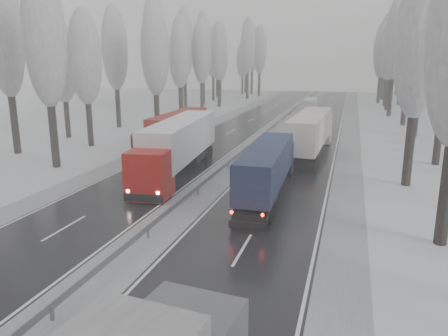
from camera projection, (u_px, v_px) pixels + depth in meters
The scene contains 49 objects.
carriageway_right at pixel (291, 168), 38.94m from camera, with size 7.50×200.00×0.03m, color black.
carriageway_left at pixel (181, 161), 41.78m from camera, with size 7.50×200.00×0.03m, color black.
median_slush at pixel (234, 164), 40.36m from camera, with size 3.00×200.00×0.04m, color #A8ABB1.
shoulder_right at pixel (348, 172), 37.59m from camera, with size 2.40×200.00×0.04m, color #A8ABB1.
shoulder_left at pixel (134, 157), 43.12m from camera, with size 2.40×200.00×0.04m, color #A8ABB1.
median_guardrail at pixel (234, 158), 40.21m from camera, with size 0.12×200.00×0.76m.
tree_18 at pixel (420, 41), 31.09m from camera, with size 3.60×3.60×16.58m.
tree_22 at pixel (421, 52), 47.82m from camera, with size 3.60×3.60×15.86m.
tree_24 at pixel (425, 27), 51.93m from camera, with size 3.60×3.60×20.49m.
tree_26 at pixel (411, 40), 61.83m from camera, with size 3.60×3.60×18.78m.
tree_28 at pixel (395, 40), 71.99m from camera, with size 3.60×3.60×19.62m.
tree_29 at pixel (439, 46), 73.95m from camera, with size 3.60×3.60×18.11m.
tree_30 at pixel (392, 48), 81.29m from camera, with size 3.60×3.60×17.86m.
tree_31 at pixel (423, 46), 83.30m from camera, with size 3.60×3.60×18.58m.
tree_32 at pixel (389, 51), 88.35m from camera, with size 3.60×3.60×17.33m.
tree_33 at pixel (402, 61), 91.69m from camera, with size 3.60×3.60×14.33m.
tree_34 at pixel (382, 51), 95.17m from camera, with size 3.60×3.60×17.63m.
tree_35 at pixel (425, 49), 96.30m from camera, with size 3.60×3.60×18.25m.
tree_36 at pixel (386, 44), 103.59m from camera, with size 3.60×3.60×20.23m.
tree_37 at pixel (415, 55), 106.02m from camera, with size 3.60×3.60×16.37m.
tree_38 at pixel (390, 51), 113.32m from camera, with size 3.60×3.60×17.97m.
tree_39 at pixel (399, 56), 116.56m from camera, with size 3.60×3.60×16.19m.
tree_58 at pixel (45, 39), 36.73m from camera, with size 3.60×3.60×17.21m.
tree_59 at pixel (4, 34), 42.35m from camera, with size 3.60×3.60×18.41m.
tree_60 at pixel (85, 58), 46.78m from camera, with size 3.60×3.60×14.84m.
tree_61 at pixel (62, 63), 52.21m from camera, with size 3.60×3.60×13.95m.
tree_62 at pixel (155, 52), 54.45m from camera, with size 3.60×3.60×16.04m.
tree_63 at pixel (115, 49), 60.19m from camera, with size 3.60×3.60×16.88m.
tree_64 at pixel (154, 56), 64.09m from camera, with size 3.60×3.60×15.42m.
tree_65 at pixel (154, 39), 67.68m from camera, with size 3.60×3.60×19.48m.
tree_66 at pixel (179, 57), 73.07m from camera, with size 3.60×3.60×15.23m.
tree_67 at pixel (180, 50), 76.88m from camera, with size 3.60×3.60×17.09m.
tree_68 at pixel (201, 52), 78.72m from camera, with size 3.60×3.60×16.65m.
tree_69 at pixel (184, 43), 83.35m from camera, with size 3.60×3.60×19.35m.
tree_70 at pixel (219, 52), 87.98m from camera, with size 3.60×3.60×17.09m.
tree_71 at pixel (203, 44), 92.61m from camera, with size 3.60×3.60×19.61m.
tree_72 at pixel (220, 58), 97.70m from camera, with size 3.60×3.60×15.11m.
tree_73 at pixel (213, 52), 101.89m from camera, with size 3.60×3.60×17.22m.
tree_74 at pixel (248, 46), 106.01m from camera, with size 3.60×3.60×19.68m.
tree_75 at pixel (217, 50), 112.38m from camera, with size 3.60×3.60×18.60m.
tree_76 at pixel (260, 50), 114.66m from camera, with size 3.60×3.60×18.55m.
tree_77 at pixel (243, 60), 120.56m from camera, with size 3.60×3.60×14.32m.
tree_78 at pixel (252, 48), 121.60m from camera, with size 3.60×3.60×19.55m.
tree_79 at pixel (246, 54), 126.46m from camera, with size 3.60×3.60×17.07m.
truck_blue_box at pixel (269, 165), 30.87m from camera, with size 2.73×14.54×3.71m.
truck_cream_box at pixel (312, 131), 43.66m from camera, with size 3.33×16.88×4.31m.
box_truck_distant at pixel (310, 106), 79.38m from camera, with size 2.27×6.95×2.58m.
truck_red_white at pixel (178, 144), 36.06m from camera, with size 4.40×17.65×4.49m.
truck_red_red at pixel (175, 130), 45.73m from camera, with size 2.83×15.35×3.92m.
Camera 1 is at (10.08, -7.96, 9.38)m, focal length 35.00 mm.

